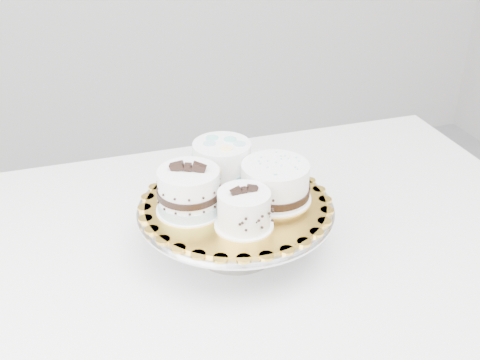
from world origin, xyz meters
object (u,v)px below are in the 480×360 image
object	(u,v)px
table	(246,268)
cake_stand	(236,219)
cake_board	(236,204)
cake_swirl	(244,210)
cake_dots	(222,162)
cake_ribbon	(276,183)
cake_banded	(189,192)

from	to	relation	value
table	cake_stand	size ratio (longest dim) A/B	3.57
cake_board	cake_swirl	size ratio (longest dim) A/B	3.25
table	cake_dots	xyz separation A→B (m)	(-0.03, 0.06, 0.21)
table	cake_board	world-z (taller)	cake_board
cake_board	cake_ribbon	size ratio (longest dim) A/B	2.19
cake_swirl	cake_banded	size ratio (longest dim) A/B	0.71
table	cake_stand	xyz separation A→B (m)	(-0.03, -0.02, 0.14)
cake_dots	cake_banded	bearing A→B (deg)	-137.96
cake_banded	cake_dots	bearing A→B (deg)	68.84
cake_swirl	cake_ribbon	world-z (taller)	cake_swirl
cake_board	cake_stand	bearing A→B (deg)	0.00
cake_stand	cake_board	size ratio (longest dim) A/B	1.09
cake_banded	cake_board	bearing A→B (deg)	22.88
cake_swirl	cake_ribbon	bearing A→B (deg)	37.45
cake_stand	cake_dots	xyz separation A→B (m)	(-0.00, 0.08, 0.08)
cake_board	cake_swirl	distance (m)	0.08
cake_dots	cake_ribbon	xyz separation A→B (m)	(0.07, -0.09, -0.01)
cake_swirl	cake_dots	size ratio (longest dim) A/B	0.77
cake_swirl	cake_banded	world-z (taller)	cake_banded
table	cake_swirl	xyz separation A→B (m)	(-0.04, -0.10, 0.20)
cake_dots	cake_swirl	bearing A→B (deg)	-95.08
cake_stand	cake_board	xyz separation A→B (m)	(-0.00, 0.00, 0.03)
table	cake_swirl	size ratio (longest dim) A/B	12.65
cake_stand	cake_ribbon	size ratio (longest dim) A/B	2.38
cake_board	cake_dots	world-z (taller)	cake_dots
cake_board	cake_swirl	bearing A→B (deg)	-96.64
table	cake_banded	size ratio (longest dim) A/B	8.94
cake_board	cake_banded	size ratio (longest dim) A/B	2.30
table	cake_dots	bearing A→B (deg)	114.81
cake_stand	table	bearing A→B (deg)	37.80
cake_banded	cake_ribbon	world-z (taller)	cake_banded
cake_dots	cake_ribbon	world-z (taller)	cake_dots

